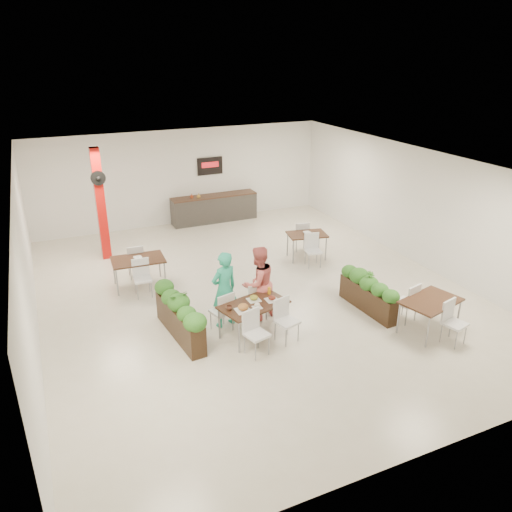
{
  "coord_description": "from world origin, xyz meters",
  "views": [
    {
      "loc": [
        -4.53,
        -10.23,
        5.65
      ],
      "look_at": [
        -0.07,
        -0.29,
        1.1
      ],
      "focal_mm": 35.0,
      "sensor_mm": 36.0,
      "label": 1
    }
  ],
  "objects_px": {
    "service_counter": "(214,208)",
    "diner_woman": "(258,283)",
    "red_column": "(101,203)",
    "main_table": "(253,309)",
    "side_table_b": "(307,238)",
    "side_table_c": "(430,305)",
    "diner_man": "(224,290)",
    "planter_right": "(368,291)",
    "planter_left": "(179,314)",
    "side_table_a": "(138,263)"
  },
  "relations": [
    {
      "from": "service_counter",
      "to": "diner_woman",
      "type": "relative_size",
      "value": 1.75
    },
    {
      "from": "red_column",
      "to": "diner_woman",
      "type": "height_order",
      "value": "red_column"
    },
    {
      "from": "main_table",
      "to": "side_table_b",
      "type": "xyz_separation_m",
      "value": [
        3.12,
        3.25,
        -0.02
      ]
    },
    {
      "from": "diner_woman",
      "to": "side_table_c",
      "type": "relative_size",
      "value": 1.02
    },
    {
      "from": "service_counter",
      "to": "diner_woman",
      "type": "distance_m",
      "value": 7.01
    },
    {
      "from": "diner_woman",
      "to": "side_table_c",
      "type": "distance_m",
      "value": 3.7
    },
    {
      "from": "diner_man",
      "to": "side_table_b",
      "type": "relative_size",
      "value": 1.04
    },
    {
      "from": "service_counter",
      "to": "planter_right",
      "type": "height_order",
      "value": "service_counter"
    },
    {
      "from": "red_column",
      "to": "planter_left",
      "type": "xyz_separation_m",
      "value": [
        0.75,
        -5.04,
        -1.12
      ]
    },
    {
      "from": "side_table_b",
      "to": "main_table",
      "type": "bearing_deg",
      "value": -122.17
    },
    {
      "from": "side_table_a",
      "to": "main_table",
      "type": "bearing_deg",
      "value": -60.22
    },
    {
      "from": "diner_woman",
      "to": "planter_left",
      "type": "bearing_deg",
      "value": -13.1
    },
    {
      "from": "planter_right",
      "to": "side_table_a",
      "type": "distance_m",
      "value": 5.71
    },
    {
      "from": "main_table",
      "to": "planter_left",
      "type": "bearing_deg",
      "value": 156.86
    },
    {
      "from": "planter_left",
      "to": "diner_man",
      "type": "bearing_deg",
      "value": 2.77
    },
    {
      "from": "main_table",
      "to": "diner_man",
      "type": "bearing_deg",
      "value": 120.8
    },
    {
      "from": "red_column",
      "to": "service_counter",
      "type": "height_order",
      "value": "red_column"
    },
    {
      "from": "planter_left",
      "to": "side_table_a",
      "type": "xyz_separation_m",
      "value": [
        -0.26,
        2.78,
        0.11
      ]
    },
    {
      "from": "main_table",
      "to": "side_table_c",
      "type": "xyz_separation_m",
      "value": [
        3.49,
        -1.38,
        -0.01
      ]
    },
    {
      "from": "diner_man",
      "to": "service_counter",
      "type": "bearing_deg",
      "value": -122.62
    },
    {
      "from": "diner_man",
      "to": "side_table_c",
      "type": "height_order",
      "value": "diner_man"
    },
    {
      "from": "planter_right",
      "to": "planter_left",
      "type": "bearing_deg",
      "value": 171.07
    },
    {
      "from": "main_table",
      "to": "diner_woman",
      "type": "distance_m",
      "value": 0.8
    },
    {
      "from": "service_counter",
      "to": "planter_left",
      "type": "bearing_deg",
      "value": -115.21
    },
    {
      "from": "diner_woman",
      "to": "planter_left",
      "type": "height_order",
      "value": "diner_woman"
    },
    {
      "from": "red_column",
      "to": "main_table",
      "type": "bearing_deg",
      "value": -69.02
    },
    {
      "from": "red_column",
      "to": "service_counter",
      "type": "bearing_deg",
      "value": 25.0
    },
    {
      "from": "diner_woman",
      "to": "side_table_a",
      "type": "xyz_separation_m",
      "value": [
        -2.09,
        2.73,
        -0.22
      ]
    },
    {
      "from": "main_table",
      "to": "planter_left",
      "type": "height_order",
      "value": "planter_left"
    },
    {
      "from": "service_counter",
      "to": "side_table_b",
      "type": "xyz_separation_m",
      "value": [
        1.29,
        -4.27,
        0.13
      ]
    },
    {
      "from": "side_table_a",
      "to": "side_table_b",
      "type": "height_order",
      "value": "same"
    },
    {
      "from": "diner_man",
      "to": "planter_right",
      "type": "xyz_separation_m",
      "value": [
        3.26,
        -0.72,
        -0.37
      ]
    },
    {
      "from": "diner_man",
      "to": "main_table",
      "type": "bearing_deg",
      "value": 106.14
    },
    {
      "from": "service_counter",
      "to": "diner_woman",
      "type": "bearing_deg",
      "value": -101.72
    },
    {
      "from": "side_table_a",
      "to": "side_table_b",
      "type": "bearing_deg",
      "value": 1.71
    },
    {
      "from": "planter_left",
      "to": "side_table_b",
      "type": "xyz_separation_m",
      "value": [
        4.54,
        2.64,
        0.09
      ]
    },
    {
      "from": "diner_man",
      "to": "planter_left",
      "type": "height_order",
      "value": "diner_man"
    },
    {
      "from": "service_counter",
      "to": "main_table",
      "type": "bearing_deg",
      "value": -103.69
    },
    {
      "from": "planter_left",
      "to": "red_column",
      "type": "bearing_deg",
      "value": 98.42
    },
    {
      "from": "planter_left",
      "to": "side_table_a",
      "type": "bearing_deg",
      "value": 95.41
    },
    {
      "from": "main_table",
      "to": "planter_left",
      "type": "xyz_separation_m",
      "value": [
        -1.42,
        0.61,
        -0.11
      ]
    },
    {
      "from": "planter_left",
      "to": "side_table_c",
      "type": "relative_size",
      "value": 1.24
    },
    {
      "from": "main_table",
      "to": "side_table_a",
      "type": "relative_size",
      "value": 1.14
    },
    {
      "from": "main_table",
      "to": "red_column",
      "type": "bearing_deg",
      "value": 110.98
    },
    {
      "from": "main_table",
      "to": "side_table_b",
      "type": "bearing_deg",
      "value": 46.17
    },
    {
      "from": "planter_right",
      "to": "side_table_c",
      "type": "height_order",
      "value": "planter_right"
    },
    {
      "from": "main_table",
      "to": "diner_man",
      "type": "height_order",
      "value": "diner_man"
    },
    {
      "from": "diner_woman",
      "to": "side_table_b",
      "type": "bearing_deg",
      "value": -150.94
    },
    {
      "from": "diner_woman",
      "to": "planter_right",
      "type": "height_order",
      "value": "diner_woman"
    },
    {
      "from": "service_counter",
      "to": "side_table_b",
      "type": "relative_size",
      "value": 1.79
    }
  ]
}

